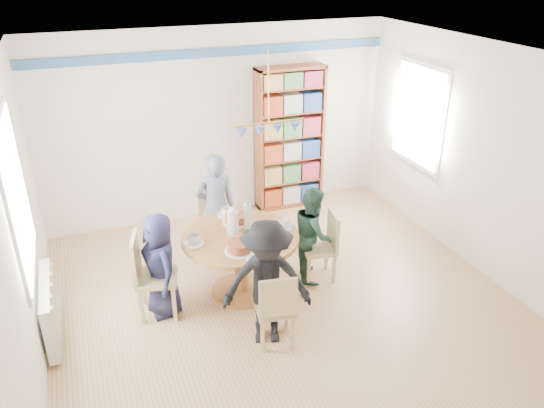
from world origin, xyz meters
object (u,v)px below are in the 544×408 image
radiator (50,309)px  person_near (267,283)px  person_far (216,207)px  chair_far (217,215)px  dining_table (241,250)px  person_right (313,234)px  chair_right (324,243)px  chair_near (276,307)px  bookshelf (290,140)px  person_left (161,265)px  chair_left (148,272)px

radiator → person_near: 2.19m
person_far → person_near: (0.03, -1.75, -0.03)m
chair_far → person_near: 1.89m
dining_table → person_right: 0.90m
chair_right → person_right: size_ratio=0.73×
radiator → chair_near: size_ratio=1.20×
dining_table → chair_near: (0.04, -0.98, -0.10)m
chair_near → bookshelf: size_ratio=0.39×
bookshelf → dining_table: bearing=-125.5°
chair_right → person_near: (-1.03, -0.82, 0.20)m
person_far → person_near: size_ratio=1.04×
chair_far → person_left: person_left is taller
chair_near → person_left: size_ratio=0.71×
dining_table → person_near: person_near is taller
chair_left → bookshelf: 3.20m
chair_far → person_right: 1.33m
radiator → bookshelf: bookshelf is taller
chair_right → person_left: bearing=179.6°
radiator → chair_near: 2.27m
radiator → person_near: size_ratio=0.74×
person_left → person_far: person_far is taller
chair_right → person_far: 1.42m
radiator → dining_table: (2.03, 0.07, 0.21)m
dining_table → person_far: (-0.04, 0.88, 0.14)m
chair_right → chair_far: chair_far is taller
chair_far → person_left: bearing=-130.6°
radiator → chair_left: 1.02m
person_right → radiator: bearing=110.7°
chair_right → person_right: 0.18m
chair_near → person_right: 1.33m
radiator → chair_far: 2.31m
radiator → person_left: size_ratio=0.85×
dining_table → chair_right: 1.02m
chair_left → bookshelf: size_ratio=0.45×
radiator → chair_far: size_ratio=1.06×
chair_left → chair_right: 2.05m
chair_right → radiator: bearing=-179.7°
person_near → bookshelf: bookshelf is taller
person_right → person_near: (-0.91, -0.90, 0.09)m
person_far → bookshelf: bearing=-142.2°
chair_near → person_near: 0.24m
person_left → person_far: bearing=127.0°
radiator → chair_near: bearing=-23.8°
chair_left → bookshelf: (2.44, 2.00, 0.52)m
person_left → bookshelf: bookshelf is taller
person_far → person_near: person_far is taller
dining_table → chair_near: 0.99m
chair_right → person_right: bearing=147.1°
chair_near → person_far: bearing=92.4°
person_left → person_far: 1.26m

